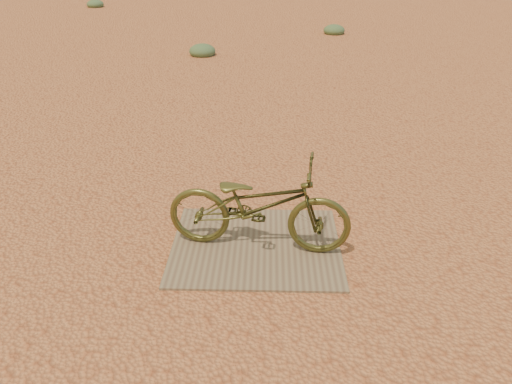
{
  "coord_description": "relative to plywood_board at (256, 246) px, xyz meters",
  "views": [
    {
      "loc": [
        0.18,
        -3.66,
        2.62
      ],
      "look_at": [
        0.08,
        0.21,
        0.58
      ],
      "focal_mm": 35.0,
      "sensor_mm": 36.0,
      "label": 1
    }
  ],
  "objects": [
    {
      "name": "ground",
      "position": [
        -0.08,
        -0.21,
        -0.01
      ],
      "size": [
        120.0,
        120.0,
        0.0
      ],
      "primitive_type": "plane",
      "color": "#BA764A",
      "rests_on": "ground"
    },
    {
      "name": "kale_b",
      "position": [
        1.91,
        10.72,
        -0.01
      ],
      "size": [
        0.6,
        0.6,
        0.33
      ],
      "primitive_type": "ellipsoid",
      "color": "#516947",
      "rests_on": "ground"
    },
    {
      "name": "kale_c",
      "position": [
        -6.52,
        15.91,
        -0.01
      ],
      "size": [
        0.63,
        0.63,
        0.35
      ],
      "primitive_type": "ellipsoid",
      "color": "#516947",
      "rests_on": "ground"
    },
    {
      "name": "kale_a",
      "position": [
        -1.47,
        7.92,
        -0.01
      ],
      "size": [
        0.61,
        0.61,
        0.34
      ],
      "primitive_type": "ellipsoid",
      "color": "#516947",
      "rests_on": "ground"
    },
    {
      "name": "plywood_board",
      "position": [
        0.0,
        0.0,
        0.0
      ],
      "size": [
        1.56,
        1.32,
        0.02
      ],
      "primitive_type": "cube",
      "color": "#70624C",
      "rests_on": "ground"
    },
    {
      "name": "bicycle",
      "position": [
        0.02,
        -0.02,
        0.44
      ],
      "size": [
        1.7,
        0.77,
        0.87
      ],
      "primitive_type": "imported",
      "rotation": [
        0.0,
        0.0,
        1.45
      ],
      "color": "#45451F",
      "rests_on": "plywood_board"
    }
  ]
}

